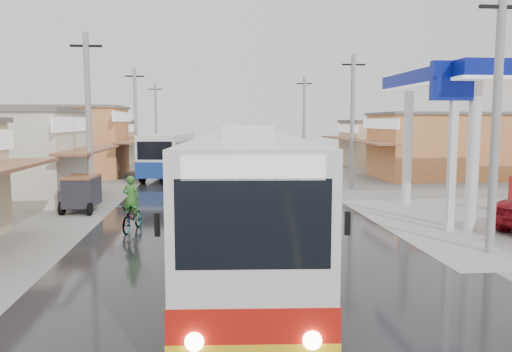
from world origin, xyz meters
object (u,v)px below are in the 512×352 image
at_px(second_bus, 169,154).
at_px(cyclist, 132,213).
at_px(coach_bus, 248,201).
at_px(tricycle_near, 81,191).

distance_m(second_bus, cyclist, 18.07).
height_order(coach_bus, tricycle_near, coach_bus).
relative_size(coach_bus, cyclist, 6.08).
xyz_separation_m(coach_bus, cyclist, (-3.87, 5.15, -1.21)).
height_order(coach_bus, second_bus, coach_bus).
xyz_separation_m(cyclist, tricycle_near, (-2.84, 4.22, 0.25)).
height_order(second_bus, cyclist, second_bus).
bearing_deg(tricycle_near, cyclist, -52.94).
bearing_deg(coach_bus, second_bus, 103.37).
bearing_deg(tricycle_near, coach_bus, -51.29).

